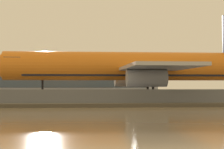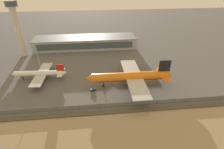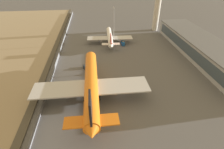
# 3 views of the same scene
# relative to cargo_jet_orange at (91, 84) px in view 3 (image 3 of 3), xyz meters

# --- Properties ---
(ground_plane) EXTENTS (500.00, 500.00, 0.00)m
(ground_plane) POSITION_rel_cargo_jet_orange_xyz_m (-11.88, -3.47, -6.44)
(ground_plane) COLOR #565659
(shoreline_seawall) EXTENTS (320.00, 3.00, 0.50)m
(shoreline_seawall) POSITION_rel_cargo_jet_orange_xyz_m (-11.88, -23.97, -6.19)
(shoreline_seawall) COLOR #474238
(shoreline_seawall) RESTS_ON ground
(perimeter_fence) EXTENTS (280.00, 0.10, 2.36)m
(perimeter_fence) POSITION_rel_cargo_jet_orange_xyz_m (-11.88, -19.47, -5.26)
(perimeter_fence) COLOR slate
(perimeter_fence) RESTS_ON ground
(cargo_jet_orange) EXTENTS (55.39, 46.93, 16.86)m
(cargo_jet_orange) POSITION_rel_cargo_jet_orange_xyz_m (0.00, 0.00, 0.00)
(cargo_jet_orange) COLOR orange
(cargo_jet_orange) RESTS_ON ground
(passenger_jet_white_red) EXTENTS (37.43, 32.12, 10.84)m
(passenger_jet_white_red) POSITION_rel_cargo_jet_orange_xyz_m (-59.98, 13.81, -2.30)
(passenger_jet_white_red) COLOR white
(passenger_jet_white_red) RESTS_ON ground
(baggage_tug) EXTENTS (3.47, 2.26, 1.80)m
(baggage_tug) POSITION_rel_cargo_jet_orange_xyz_m (-24.58, -3.62, -5.63)
(baggage_tug) COLOR #1E2328
(baggage_tug) RESTS_ON ground
(ops_van) EXTENTS (5.26, 2.25, 2.48)m
(ops_van) POSITION_rel_cargo_jet_orange_xyz_m (-54.20, 22.53, -5.16)
(ops_van) COLOR #19519E
(ops_van) RESTS_ON ground
(terminal_building) EXTENTS (94.22, 20.92, 10.26)m
(terminal_building) POSITION_rel_cargo_jet_orange_xyz_m (-30.74, 67.50, -1.30)
(terminal_building) COLOR #9EA3AD
(terminal_building) RESTS_ON ground
(apron_light_mast_apron_west) EXTENTS (3.20, 0.40, 24.58)m
(apron_light_mast_apron_west) POSITION_rel_cargo_jet_orange_xyz_m (-59.71, 16.66, 7.16)
(apron_light_mast_apron_west) COLOR #93969B
(apron_light_mast_apron_west) RESTS_ON ground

